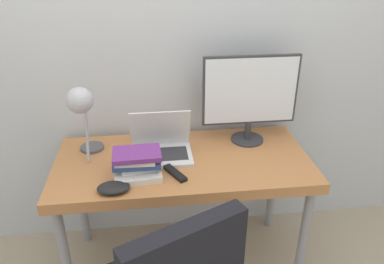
# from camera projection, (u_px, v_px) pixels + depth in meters

# --- Properties ---
(wall_back) EXTENTS (8.00, 0.05, 2.60)m
(wall_back) POSITION_uv_depth(u_px,v_px,m) (175.00, 44.00, 2.17)
(wall_back) COLOR silver
(wall_back) RESTS_ON ground_plane
(desk) EXTENTS (1.40, 0.66, 0.76)m
(desk) POSITION_uv_depth(u_px,v_px,m) (183.00, 170.00, 2.10)
(desk) COLOR #B77542
(desk) RESTS_ON ground_plane
(laptop) EXTENTS (0.34, 0.25, 0.25)m
(laptop) POSITION_uv_depth(u_px,v_px,m) (161.00, 146.00, 2.08)
(laptop) COLOR silver
(laptop) RESTS_ON desk
(monitor) EXTENTS (0.55, 0.19, 0.52)m
(monitor) POSITION_uv_depth(u_px,v_px,m) (250.00, 95.00, 2.13)
(monitor) COLOR #333338
(monitor) RESTS_ON desk
(desk_lamp) EXTENTS (0.13, 0.30, 0.43)m
(desk_lamp) POSITION_uv_depth(u_px,v_px,m) (81.00, 107.00, 1.89)
(desk_lamp) COLOR #4C4C51
(desk_lamp) RESTS_ON desk
(book_stack) EXTENTS (0.25, 0.22, 0.14)m
(book_stack) POSITION_uv_depth(u_px,v_px,m) (137.00, 164.00, 1.89)
(book_stack) COLOR silver
(book_stack) RESTS_ON desk
(tv_remote) EXTENTS (0.10, 0.17, 0.02)m
(tv_remote) POSITION_uv_depth(u_px,v_px,m) (137.00, 174.00, 1.91)
(tv_remote) COLOR black
(tv_remote) RESTS_ON desk
(media_remote) EXTENTS (0.12, 0.17, 0.02)m
(media_remote) POSITION_uv_depth(u_px,v_px,m) (175.00, 173.00, 1.92)
(media_remote) COLOR black
(media_remote) RESTS_ON desk
(game_controller) EXTENTS (0.16, 0.11, 0.04)m
(game_controller) POSITION_uv_depth(u_px,v_px,m) (114.00, 188.00, 1.79)
(game_controller) COLOR black
(game_controller) RESTS_ON desk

